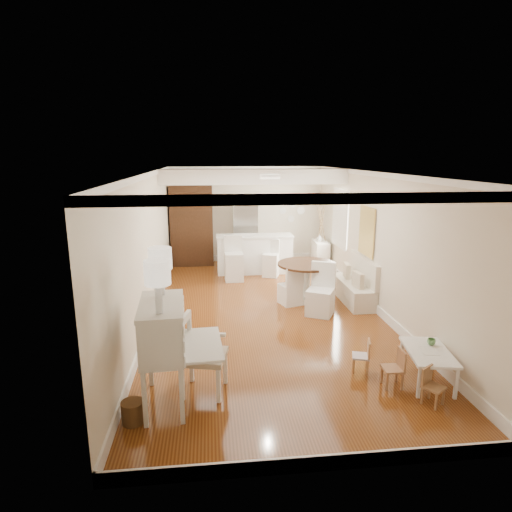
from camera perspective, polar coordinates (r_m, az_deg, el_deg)
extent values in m
plane|color=brown|center=(8.76, 1.28, -7.57)|extent=(9.00, 9.00, 0.00)
cube|color=white|center=(8.19, 1.39, 11.06)|extent=(4.50, 9.00, 0.04)
cube|color=beige|center=(12.77, -1.32, 5.56)|extent=(4.50, 0.04, 2.80)
cube|color=beige|center=(4.14, 9.67, -11.43)|extent=(4.50, 0.04, 2.80)
cube|color=beige|center=(8.37, -14.12, 1.04)|extent=(0.04, 9.00, 2.80)
cube|color=beige|center=(8.93, 15.80, 1.70)|extent=(0.04, 9.00, 2.80)
cube|color=white|center=(10.38, -0.25, 10.54)|extent=(4.50, 0.45, 0.36)
cube|color=tan|center=(9.35, 14.53, 3.21)|extent=(0.04, 0.84, 1.04)
cube|color=white|center=(11.13, 11.19, 4.94)|extent=(0.04, 1.10, 1.40)
cylinder|color=#381E11|center=(12.65, -6.79, 7.45)|extent=(0.30, 0.03, 0.30)
cylinder|color=white|center=(7.69, 1.88, 10.54)|extent=(0.36, 0.36, 0.08)
cube|color=beige|center=(5.63, -12.22, -12.67)|extent=(1.13, 1.15, 1.36)
cube|color=white|center=(5.86, -6.97, -12.96)|extent=(0.73, 0.73, 1.07)
cylinder|color=#53351A|center=(5.62, -16.10, -19.36)|extent=(0.36, 0.36, 0.27)
cube|color=white|center=(6.63, 21.85, -13.49)|extent=(0.72, 1.03, 0.47)
cube|color=#A4704A|center=(6.34, 17.77, -14.04)|extent=(0.28, 0.28, 0.55)
cube|color=tan|center=(6.61, 13.82, -12.78)|extent=(0.31, 0.31, 0.51)
cube|color=#966A44|center=(6.12, 22.61, -15.78)|extent=(0.33, 0.33, 0.50)
cube|color=silver|center=(9.51, 12.89, -3.09)|extent=(0.52, 1.60, 0.98)
cylinder|color=#432515|center=(9.35, 6.74, -3.51)|extent=(1.65, 1.65, 0.86)
cube|color=white|center=(8.60, 8.61, -4.46)|extent=(0.67, 0.68, 1.04)
cube|color=white|center=(9.15, 4.60, -3.86)|extent=(0.52, 0.53, 0.85)
cube|color=white|center=(11.57, -0.21, 0.29)|extent=(2.05, 0.65, 1.03)
cube|color=white|center=(10.80, -2.97, -0.38)|extent=(0.47, 0.47, 1.14)
cube|color=white|center=(11.20, 1.99, -0.32)|extent=(0.49, 0.49, 0.97)
cube|color=#381E11|center=(12.46, -8.56, 4.06)|extent=(1.20, 0.60, 2.30)
imported|color=silver|center=(12.53, 0.20, 3.10)|extent=(0.75, 0.65, 1.80)
cube|color=white|center=(12.15, 8.56, 0.16)|extent=(0.39, 0.82, 0.77)
imported|color=#5C9557|center=(6.72, 22.34, -10.54)|extent=(0.15, 0.15, 0.09)
imported|color=silver|center=(12.07, 8.47, 2.39)|extent=(0.19, 0.19, 0.18)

